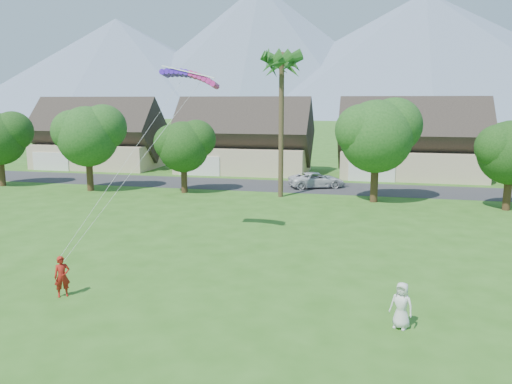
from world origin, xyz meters
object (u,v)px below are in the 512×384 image
(kite_flyer, at_px, (62,276))
(watcher, at_px, (401,305))
(parked_car, at_px, (316,180))
(parafoil_kite, at_px, (191,74))

(kite_flyer, bearing_deg, watcher, -37.98)
(kite_flyer, relative_size, parked_car, 0.34)
(watcher, xyz_separation_m, parked_car, (-6.33, 30.00, -0.14))
(watcher, bearing_deg, kite_flyer, -155.73)
(parked_car, height_order, parafoil_kite, parafoil_kite)
(parked_car, relative_size, parafoil_kite, 1.63)
(kite_flyer, distance_m, watcher, 14.06)
(kite_flyer, distance_m, parafoil_kite, 13.21)
(watcher, distance_m, parked_car, 30.66)
(kite_flyer, height_order, watcher, kite_flyer)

